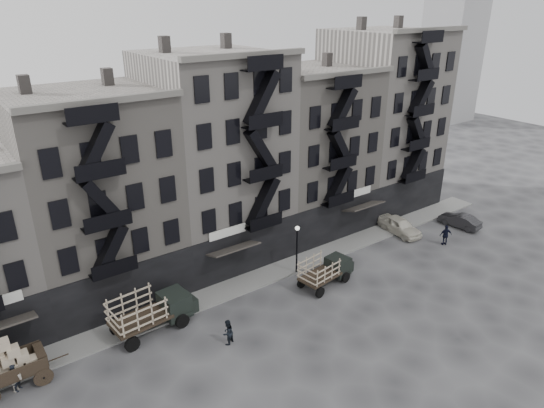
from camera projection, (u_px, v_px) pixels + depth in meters
ground at (287, 300)px, 36.08m from camera, size 140.00×140.00×0.00m
sidewalk at (258, 278)px, 38.84m from camera, size 55.00×2.50×0.15m
building_midwest at (96, 197)px, 35.06m from camera, size 10.00×11.35×16.20m
building_center at (215, 159)px, 40.09m from camera, size 10.00×11.35×18.20m
building_mideast at (308, 150)px, 45.90m from camera, size 10.00×11.35×16.20m
building_east at (381, 120)px, 50.73m from camera, size 10.00×11.35×19.20m
lamp_post at (297, 243)px, 38.56m from camera, size 0.36×0.36×4.28m
horse at (5, 384)px, 27.15m from camera, size 1.95×1.17×1.54m
wagon at (7, 360)px, 27.37m from camera, size 3.87×2.09×3.27m
stake_truck_west at (151, 309)px, 32.27m from camera, size 6.02×2.85×2.94m
stake_truck_east at (326, 268)px, 37.63m from camera, size 5.16×2.60×2.49m
car_east at (400, 226)px, 46.17m from camera, size 2.28×4.80×1.58m
car_far at (460, 220)px, 47.55m from camera, size 1.91×4.21×1.34m
pedestrian_west at (16, 377)px, 27.48m from camera, size 0.76×0.76×1.78m
pedestrian_mid at (228, 332)px, 31.22m from camera, size 1.05×0.94×1.77m
policeman at (446, 235)px, 43.92m from camera, size 1.23×0.95×1.94m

